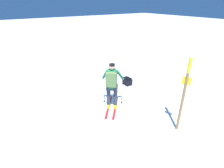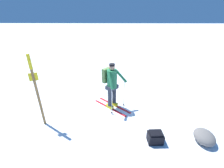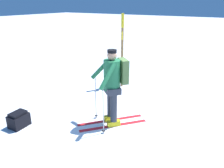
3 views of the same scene
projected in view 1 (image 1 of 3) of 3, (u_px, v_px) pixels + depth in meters
ground_plane at (101, 114)px, 6.32m from camera, size 80.00×80.00×0.00m
skier at (112, 83)px, 6.29m from camera, size 1.31×1.44×1.76m
dropped_backpack at (127, 81)px, 8.49m from camera, size 0.34×0.44×0.36m
trail_marker at (184, 91)px, 5.00m from camera, size 0.11×0.23×2.36m
rock_boulder at (111, 72)px, 9.51m from camera, size 0.64×0.54×0.35m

